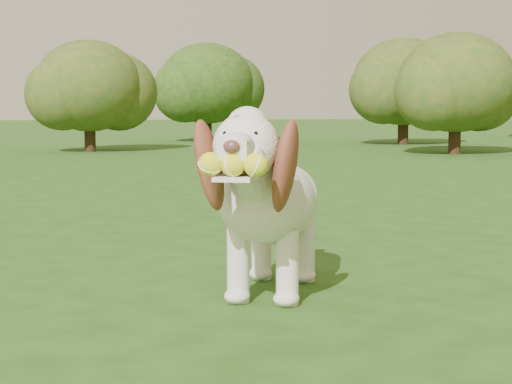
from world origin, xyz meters
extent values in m
plane|color=#244614|center=(0.00, 0.00, 0.00)|extent=(80.00, 80.00, 0.00)
ellipsoid|color=silver|center=(-0.09, -0.53, 0.33)|extent=(0.51, 0.64, 0.30)
ellipsoid|color=silver|center=(-0.19, -0.72, 0.36)|extent=(0.39, 0.39, 0.29)
ellipsoid|color=silver|center=(-0.01, -0.34, 0.32)|extent=(0.36, 0.36, 0.27)
cylinder|color=silver|center=(-0.23, -0.82, 0.44)|extent=(0.24, 0.28, 0.23)
sphere|color=silver|center=(-0.28, -0.93, 0.55)|extent=(0.28, 0.28, 0.21)
sphere|color=silver|center=(-0.27, -0.91, 0.61)|extent=(0.18, 0.18, 0.13)
cube|color=silver|center=(-0.33, -1.03, 0.55)|extent=(0.13, 0.15, 0.06)
ellipsoid|color=#592D28|center=(-0.36, -1.09, 0.56)|extent=(0.06, 0.05, 0.04)
cube|color=silver|center=(-0.33, -1.04, 0.47)|extent=(0.16, 0.16, 0.01)
ellipsoid|color=brown|center=(-0.39, -0.87, 0.49)|extent=(0.18, 0.18, 0.32)
ellipsoid|color=brown|center=(-0.17, -0.97, 0.49)|extent=(0.16, 0.22, 0.32)
cylinder|color=silver|center=(0.04, -0.23, 0.35)|extent=(0.11, 0.15, 0.11)
cylinder|color=silver|center=(-0.26, -0.67, 0.13)|extent=(0.10, 0.10, 0.26)
cylinder|color=silver|center=(-0.10, -0.74, 0.13)|extent=(0.10, 0.10, 0.26)
cylinder|color=silver|center=(-0.10, -0.32, 0.13)|extent=(0.10, 0.10, 0.26)
cylinder|color=silver|center=(0.06, -0.40, 0.13)|extent=(0.10, 0.10, 0.26)
sphere|color=yellow|center=(-0.41, -1.05, 0.51)|extent=(0.09, 0.09, 0.07)
sphere|color=yellow|center=(-0.35, -1.07, 0.51)|extent=(0.09, 0.09, 0.07)
sphere|color=yellow|center=(-0.29, -1.10, 0.51)|extent=(0.09, 0.09, 0.07)
cylinder|color=#382314|center=(-0.70, 8.98, 0.27)|extent=(0.17, 0.17, 0.54)
ellipsoid|color=#1F4013|center=(-0.70, 8.98, 1.00)|extent=(1.63, 1.63, 1.39)
cylinder|color=#382314|center=(4.46, 7.20, 0.28)|extent=(0.17, 0.17, 0.56)
ellipsoid|color=#1F4013|center=(4.46, 7.20, 1.03)|extent=(1.69, 1.69, 1.43)
cylinder|color=#382314|center=(1.61, 12.21, 0.31)|extent=(0.19, 0.19, 0.63)
ellipsoid|color=#1F4013|center=(1.61, 12.21, 1.15)|extent=(1.88, 1.88, 1.59)
cylinder|color=#382314|center=(4.91, 10.14, 0.31)|extent=(0.19, 0.19, 0.62)
ellipsoid|color=#1F4013|center=(4.91, 10.14, 1.14)|extent=(1.86, 1.86, 1.58)
camera|label=1|loc=(-0.76, -3.29, 0.67)|focal=55.00mm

